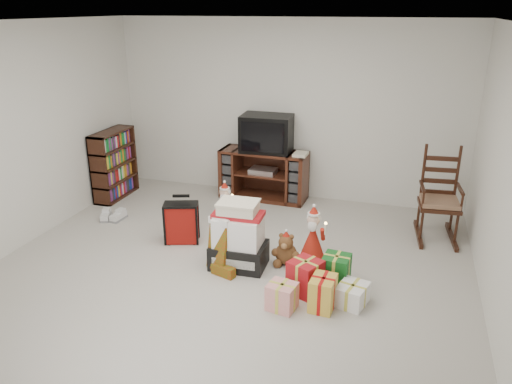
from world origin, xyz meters
TOP-DOWN VIEW (x-y plane):
  - room at (0.00, 0.00)m, footprint 5.01×5.01m
  - tv_stand at (-0.26, 2.25)m, footprint 1.26×0.48m
  - bookshelf at (-2.34, 1.66)m, footprint 0.27×0.81m
  - rocking_chair at (2.10, 1.66)m, footprint 0.54×0.80m
  - gift_pile at (0.07, 0.22)m, footprint 0.60×0.44m
  - red_suitcase at (-0.76, 0.57)m, footprint 0.42×0.31m
  - stocking at (-0.10, 0.04)m, footprint 0.31×0.20m
  - teddy_bear at (0.54, 0.41)m, footprint 0.24×0.21m
  - santa_figurine at (0.79, 0.62)m, footprint 0.31×0.29m
  - mrs_claus_figurine at (-0.46, 1.19)m, footprint 0.28×0.27m
  - sneaker_pair at (-1.93, 0.89)m, footprint 0.33×0.28m
  - gift_cluster at (1.04, -0.18)m, footprint 0.79×0.90m
  - crt_television at (-0.22, 2.26)m, footprint 0.72×0.54m

SIDE VIEW (x-z plane):
  - sneaker_pair at x=-1.93m, z-range 0.00..0.09m
  - gift_cluster at x=1.04m, z-range 0.00..0.27m
  - teddy_bear at x=0.54m, z-range -0.02..0.33m
  - mrs_claus_figurine at x=-0.46m, z-range -0.07..0.51m
  - santa_figurine at x=0.79m, z-range -0.07..0.56m
  - red_suitcase at x=-0.76m, z-range -0.04..0.53m
  - stocking at x=-0.10m, z-range 0.00..0.61m
  - gift_pile at x=0.07m, z-range -0.04..0.68m
  - tv_stand at x=-0.26m, z-range 0.00..0.71m
  - rocking_chair at x=2.10m, z-range -0.18..0.97m
  - bookshelf at x=-2.34m, z-range -0.02..0.97m
  - crt_television at x=-0.22m, z-range 0.71..1.22m
  - room at x=0.00m, z-range -0.01..2.51m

